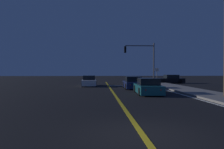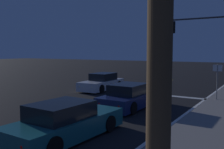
{
  "view_description": "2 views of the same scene",
  "coord_description": "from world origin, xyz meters",
  "px_view_note": "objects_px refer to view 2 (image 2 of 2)",
  "views": [
    {
      "loc": [
        -1.34,
        -6.63,
        1.94
      ],
      "look_at": [
        0.55,
        23.83,
        1.44
      ],
      "focal_mm": 35.91,
      "sensor_mm": 36.0,
      "label": 1
    },
    {
      "loc": [
        8.95,
        5.12,
        3.13
      ],
      "look_at": [
        0.23,
        19.31,
        1.6
      ],
      "focal_mm": 41.37,
      "sensor_mm": 36.0,
      "label": 2
    }
  ],
  "objects_px": {
    "car_side_waiting_teal": "(65,123)",
    "traffic_signal_near_right": "(207,39)",
    "car_mid_block_navy": "(130,97)",
    "street_sign_corner": "(217,76)",
    "car_parked_curb_white": "(102,83)"
  },
  "relations": [
    {
      "from": "street_sign_corner",
      "to": "traffic_signal_near_right",
      "type": "bearing_deg",
      "value": 113.66
    },
    {
      "from": "car_side_waiting_teal",
      "to": "traffic_signal_near_right",
      "type": "height_order",
      "value": "traffic_signal_near_right"
    },
    {
      "from": "car_side_waiting_teal",
      "to": "car_mid_block_navy",
      "type": "distance_m",
      "value": 5.73
    },
    {
      "from": "traffic_signal_near_right",
      "to": "car_parked_curb_white",
      "type": "bearing_deg",
      "value": 17.81
    },
    {
      "from": "car_mid_block_navy",
      "to": "traffic_signal_near_right",
      "type": "height_order",
      "value": "traffic_signal_near_right"
    },
    {
      "from": "car_mid_block_navy",
      "to": "street_sign_corner",
      "type": "xyz_separation_m",
      "value": [
        3.79,
        4.23,
        1.0
      ]
    },
    {
      "from": "car_parked_curb_white",
      "to": "street_sign_corner",
      "type": "bearing_deg",
      "value": 175.57
    },
    {
      "from": "car_parked_curb_white",
      "to": "traffic_signal_near_right",
      "type": "relative_size",
      "value": 0.77
    },
    {
      "from": "car_parked_curb_white",
      "to": "street_sign_corner",
      "type": "height_order",
      "value": "street_sign_corner"
    },
    {
      "from": "traffic_signal_near_right",
      "to": "car_mid_block_navy",
      "type": "bearing_deg",
      "value": 69.97
    },
    {
      "from": "car_mid_block_navy",
      "to": "street_sign_corner",
      "type": "relative_size",
      "value": 1.94
    },
    {
      "from": "car_mid_block_navy",
      "to": "street_sign_corner",
      "type": "bearing_deg",
      "value": 48.97
    },
    {
      "from": "traffic_signal_near_right",
      "to": "street_sign_corner",
      "type": "height_order",
      "value": "traffic_signal_near_right"
    },
    {
      "from": "car_parked_curb_white",
      "to": "traffic_signal_near_right",
      "type": "xyz_separation_m",
      "value": [
        7.52,
        2.42,
        3.37
      ]
    },
    {
      "from": "car_side_waiting_teal",
      "to": "car_mid_block_navy",
      "type": "relative_size",
      "value": 1.06
    }
  ]
}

